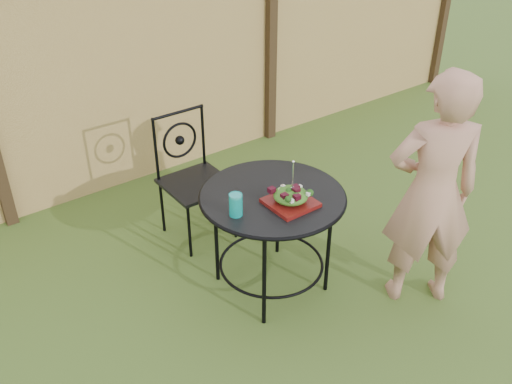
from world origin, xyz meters
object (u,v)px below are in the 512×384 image
Objects in this scene: patio_chair at (192,174)px; salad_plate at (290,203)px; diner at (432,194)px; patio_table at (272,213)px.

salad_plate is (0.09, -1.00, 0.23)m from patio_chair.
diner is 0.85m from salad_plate.
salad_plate is at bearing -84.64° from patio_chair.
diner is (0.71, -0.64, 0.20)m from patio_table.
patio_table is 0.22m from salad_plate.
diner is (0.79, -1.49, 0.28)m from patio_chair.
patio_table is at bearing -8.74° from diner.
patio_chair reaches higher than salad_plate.
salad_plate is at bearing -84.23° from patio_table.
patio_chair is 0.61× the size of diner.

